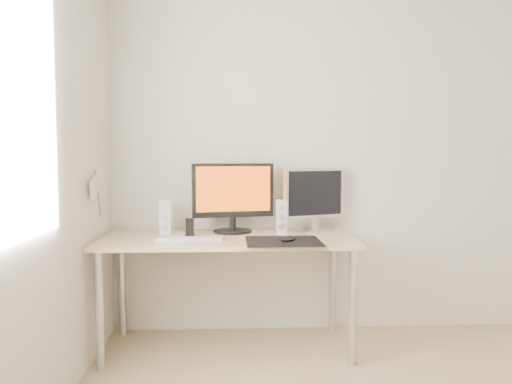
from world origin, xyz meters
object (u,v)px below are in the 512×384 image
keyboard (190,239)px  phone_dock (190,231)px  desk (228,249)px  speaker_left (166,217)px  mouse (287,239)px  main_monitor (233,195)px  second_monitor (314,196)px  speaker_right (281,217)px

keyboard → phone_dock: phone_dock is taller
desk → speaker_left: (-0.41, 0.13, 0.19)m
mouse → phone_dock: (-0.60, 0.22, 0.02)m
speaker_left → keyboard: bearing=-53.3°
mouse → speaker_left: bearing=155.3°
desk → main_monitor: 0.38m
second_monitor → phone_dock: (-0.83, -0.20, -0.20)m
mouse → second_monitor: bearing=61.3°
second_monitor → speaker_left: second_monitor is taller
main_monitor → phone_dock: main_monitor is taller
mouse → speaker_left: (-0.77, 0.35, 0.09)m
second_monitor → speaker_right: 0.27m
mouse → phone_dock: bearing=159.6°
speaker_left → mouse: bearing=-24.7°
desk → main_monitor: main_monitor is taller
desk → main_monitor: (0.03, 0.18, 0.33)m
second_monitor → speaker_right: size_ratio=1.94×
second_monitor → phone_dock: bearing=-166.7°
speaker_left → keyboard: speaker_left is taller
speaker_right → mouse: bearing=-89.8°
mouse → keyboard: bearing=169.4°
main_monitor → speaker_left: size_ratio=2.44×
main_monitor → second_monitor: (0.55, 0.02, -0.01)m
mouse → phone_dock: phone_dock is taller
speaker_left → speaker_right: 0.76m
main_monitor → speaker_right: size_ratio=2.44×
keyboard → phone_dock: (-0.01, 0.11, 0.03)m
main_monitor → speaker_left: main_monitor is taller
desk → second_monitor: (0.58, 0.20, 0.32)m
second_monitor → phone_dock: second_monitor is taller
phone_dock → keyboard: bearing=-83.9°
main_monitor → keyboard: size_ratio=1.28×
main_monitor → speaker_right: bearing=-9.3°
desk → keyboard: (-0.23, -0.11, 0.09)m
mouse → speaker_right: speaker_right is taller
mouse → speaker_left: size_ratio=0.43×
speaker_right → keyboard: bearing=-157.8°
mouse → second_monitor: second_monitor is taller
mouse → keyboard: mouse is taller
speaker_left → keyboard: 0.32m
desk → speaker_right: speaker_right is taller
mouse → main_monitor: main_monitor is taller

